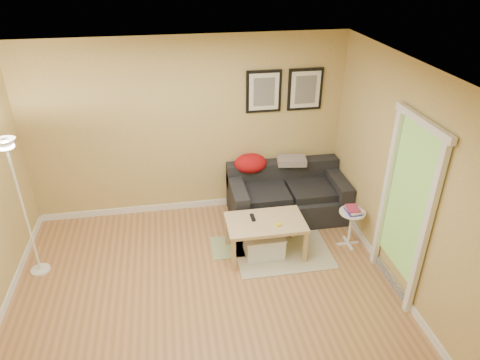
{
  "coord_description": "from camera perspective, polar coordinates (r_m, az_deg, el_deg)",
  "views": [
    {
      "loc": [
        -0.25,
        -3.79,
        3.64
      ],
      "look_at": [
        0.55,
        0.85,
        1.05
      ],
      "focal_mm": 32.62,
      "sensor_mm": 36.0,
      "label": 1
    }
  ],
  "objects": [
    {
      "name": "coffee_table",
      "position": [
        5.74,
        3.3,
        -7.46
      ],
      "size": [
        1.01,
        0.63,
        0.5
      ],
      "primitive_type": null,
      "rotation": [
        0.0,
        0.0,
        0.01
      ],
      "color": "tan",
      "rests_on": "ground"
    },
    {
      "name": "framed_print_right",
      "position": [
        6.36,
        8.52,
        11.65
      ],
      "size": [
        0.5,
        0.04,
        0.6
      ],
      "primitive_type": null,
      "color": "black",
      "rests_on": "wall_back"
    },
    {
      "name": "baseboard_left",
      "position": [
        5.59,
        -28.94,
        -15.66
      ],
      "size": [
        0.02,
        4.0,
        0.1
      ],
      "primitive_type": "cube",
      "color": "white",
      "rests_on": "ground"
    },
    {
      "name": "floor",
      "position": [
        5.27,
        -4.48,
        -15.07
      ],
      "size": [
        4.5,
        4.5,
        0.0
      ],
      "primitive_type": "plane",
      "color": "#B4794D",
      "rests_on": "ground"
    },
    {
      "name": "area_rug",
      "position": [
        5.89,
        5.65,
        -9.47
      ],
      "size": [
        1.25,
        0.85,
        0.01
      ],
      "primitive_type": "cube",
      "color": "#BAAF94",
      "rests_on": "ground"
    },
    {
      "name": "baseboard_back",
      "position": [
        6.81,
        -6.21,
        -3.2
      ],
      "size": [
        4.5,
        0.02,
        0.1
      ],
      "primitive_type": "cube",
      "color": "white",
      "rests_on": "ground"
    },
    {
      "name": "red_throw",
      "position": [
        6.41,
        1.38,
        2.19
      ],
      "size": [
        0.48,
        0.36,
        0.28
      ],
      "primitive_type": null,
      "color": "#B31016",
      "rests_on": "sofa"
    },
    {
      "name": "sofa",
      "position": [
        6.46,
        6.25,
        -1.78
      ],
      "size": [
        1.7,
        0.9,
        0.75
      ],
      "primitive_type": null,
      "color": "black",
      "rests_on": "ground"
    },
    {
      "name": "storage_bin",
      "position": [
        5.76,
        3.16,
        -8.45
      ],
      "size": [
        0.51,
        0.37,
        0.32
      ],
      "primitive_type": null,
      "color": "white",
      "rests_on": "ground"
    },
    {
      "name": "tape_roll",
      "position": [
        5.52,
        5.05,
        -5.83
      ],
      "size": [
        0.07,
        0.07,
        0.03
      ],
      "primitive_type": "cylinder",
      "color": "yellow",
      "rests_on": "coffee_table"
    },
    {
      "name": "side_table",
      "position": [
        6.05,
        14.2,
        -6.13
      ],
      "size": [
        0.34,
        0.34,
        0.53
      ],
      "primitive_type": null,
      "color": "white",
      "rests_on": "ground"
    },
    {
      "name": "floor_lamp",
      "position": [
        5.67,
        -26.33,
        -3.98
      ],
      "size": [
        0.23,
        0.23,
        1.81
      ],
      "primitive_type": null,
      "color": "white",
      "rests_on": "ground"
    },
    {
      "name": "ceiling",
      "position": [
        3.94,
        -5.94,
        13.33
      ],
      "size": [
        4.5,
        4.5,
        0.0
      ],
      "primitive_type": "plane",
      "rotation": [
        3.14,
        0.0,
        0.0
      ],
      "color": "white",
      "rests_on": "wall_back"
    },
    {
      "name": "framed_print_left",
      "position": [
        6.2,
        3.12,
        11.49
      ],
      "size": [
        0.5,
        0.04,
        0.6
      ],
      "primitive_type": null,
      "color": "black",
      "rests_on": "wall_back"
    },
    {
      "name": "green_runner",
      "position": [
        5.98,
        -0.36,
        -8.61
      ],
      "size": [
        0.7,
        0.5,
        0.01
      ],
      "primitive_type": "cube",
      "color": "#668C4C",
      "rests_on": "ground"
    },
    {
      "name": "doorway",
      "position": [
        5.11,
        20.62,
        -4.05
      ],
      "size": [
        0.12,
        1.01,
        2.13
      ],
      "primitive_type": null,
      "color": "white",
      "rests_on": "ground"
    },
    {
      "name": "plaid_throw",
      "position": [
        6.51,
        6.77,
        2.53
      ],
      "size": [
        0.45,
        0.32,
        0.1
      ],
      "primitive_type": null,
      "rotation": [
        0.0,
        0.0,
        -0.14
      ],
      "color": "tan",
      "rests_on": "sofa"
    },
    {
      "name": "remote_control",
      "position": [
        5.64,
        1.68,
        -4.92
      ],
      "size": [
        0.05,
        0.16,
        0.02
      ],
      "primitive_type": "cube",
      "rotation": [
        0.0,
        0.0,
        0.0
      ],
      "color": "black",
      "rests_on": "coffee_table"
    },
    {
      "name": "baseboard_right",
      "position": [
        5.79,
        18.6,
        -11.37
      ],
      "size": [
        0.02,
        4.0,
        0.1
      ],
      "primitive_type": "cube",
      "color": "white",
      "rests_on": "ground"
    },
    {
      "name": "wall_back",
      "position": [
        6.25,
        -6.82,
        6.61
      ],
      "size": [
        4.5,
        0.0,
        4.5
      ],
      "primitive_type": "plane",
      "rotation": [
        1.57,
        0.0,
        0.0
      ],
      "color": "tan",
      "rests_on": "ground"
    },
    {
      "name": "book_stack",
      "position": [
        5.89,
        14.58,
        -3.78
      ],
      "size": [
        0.24,
        0.27,
        0.07
      ],
      "primitive_type": null,
      "rotation": [
        0.0,
        0.0,
        0.37
      ],
      "color": "#3C3298",
      "rests_on": "side_table"
    },
    {
      "name": "wall_right",
      "position": [
        5.11,
        20.85,
        -0.51
      ],
      "size": [
        0.0,
        4.0,
        4.0
      ],
      "primitive_type": "plane",
      "rotation": [
        1.57,
        0.0,
        -1.57
      ],
      "color": "tan",
      "rests_on": "ground"
    }
  ]
}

